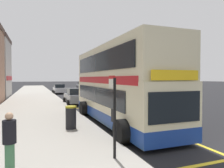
% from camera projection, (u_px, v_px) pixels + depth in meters
% --- Properties ---
extents(ground_plane, '(260.00, 260.00, 0.00)m').
position_uv_depth(ground_plane, '(77.00, 93.00, 36.37)').
color(ground_plane, black).
extents(pavement_near, '(6.00, 76.00, 0.14)m').
position_uv_depth(pavement_near, '(34.00, 94.00, 33.88)').
color(pavement_near, '#A39E93').
rests_on(pavement_near, ground).
extents(double_decker_bus, '(3.20, 10.51, 4.40)m').
position_uv_depth(double_decker_bus, '(118.00, 88.00, 12.09)').
color(double_decker_bus, beige).
rests_on(double_decker_bus, ground).
extents(bus_bay_markings, '(3.04, 13.16, 0.01)m').
position_uv_depth(bus_bay_markings, '(117.00, 122.00, 12.24)').
color(bus_bay_markings, yellow).
rests_on(bus_bay_markings, ground).
extents(bus_stop_sign, '(0.09, 0.51, 2.55)m').
position_uv_depth(bus_stop_sign, '(114.00, 109.00, 6.42)').
color(bus_stop_sign, black).
rests_on(bus_stop_sign, pavement_near).
extents(parked_car_silver_across, '(2.09, 4.20, 1.62)m').
position_uv_depth(parked_car_silver_across, '(59.00, 89.00, 34.67)').
color(parked_car_silver_across, '#B2B5BA').
rests_on(parked_car_silver_across, ground).
extents(parked_car_white_ahead, '(2.09, 4.20, 1.62)m').
position_uv_depth(parked_car_white_ahead, '(82.00, 85.00, 55.75)').
color(parked_car_white_ahead, silver).
rests_on(parked_car_white_ahead, ground).
extents(parked_car_grey_behind, '(2.09, 4.20, 1.62)m').
position_uv_depth(parked_car_grey_behind, '(76.00, 96.00, 20.62)').
color(parked_car_grey_behind, slate).
rests_on(parked_car_grey_behind, ground).
extents(parked_car_grey_kerbside, '(2.09, 4.20, 1.62)m').
position_uv_depth(parked_car_grey_kerbside, '(127.00, 94.00, 23.97)').
color(parked_car_grey_kerbside, slate).
rests_on(parked_car_grey_kerbside, ground).
extents(pedestrian_further_back, '(0.34, 0.34, 1.59)m').
position_uv_depth(pedestrian_further_back, '(10.00, 140.00, 5.39)').
color(pedestrian_further_back, '#3F724C').
rests_on(pedestrian_further_back, pavement_near).
extents(litter_bin, '(0.54, 0.54, 1.11)m').
position_uv_depth(litter_bin, '(71.00, 117.00, 10.11)').
color(litter_bin, black).
rests_on(litter_bin, pavement_near).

